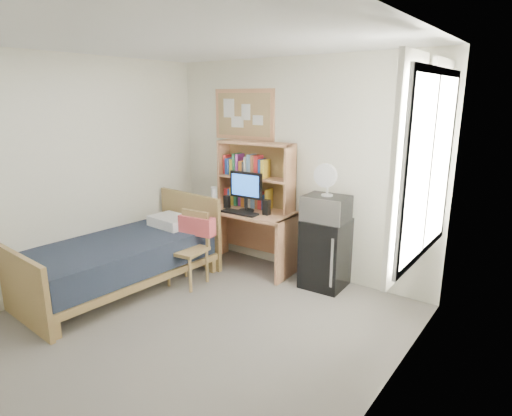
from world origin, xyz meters
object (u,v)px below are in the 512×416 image
Objects in this scene: speaker_left at (227,202)px; speaker_right at (267,207)px; monitor at (246,192)px; microwave at (326,208)px; desk at (249,239)px; bed at (121,265)px; desk_chair at (187,249)px; mini_fridge at (325,253)px; bulletin_board at (244,114)px; desk_fan at (328,181)px.

speaker_right is (0.60, 0.03, 0.01)m from speaker_left.
monitor is at bearing 180.00° from speaker_right.
monitor is 0.34m from speaker_left.
speaker_left is at bearing -178.03° from microwave.
speaker_right is 0.38× the size of microwave.
desk is 1.59m from bed.
desk_chair is 1.59m from mini_fridge.
bed is at bearing -131.80° from speaker_right.
bed is 1.70m from monitor.
speaker_left is at bearing -177.19° from mini_fridge.
mini_fridge reaches higher than desk.
speaker_left is 0.87× the size of speaker_right.
desk_chair is 1.08× the size of mini_fridge.
bed is at bearing -122.26° from desk.
microwave is (1.36, -0.26, -0.98)m from bulletin_board.
bulletin_board is 1.54m from desk_fan.
speaker_right reaches higher than mini_fridge.
desk_chair is 4.65× the size of speaker_right.
microwave is at bearing 4.09° from speaker_right.
bulletin_board reaches higher than desk_chair.
monitor is at bearing 62.61° from bed.
desk_fan is at bearing -0.32° from desk.
speaker_left is at bearing -168.69° from desk.
desk_chair is at bearing -87.25° from bulletin_board.
desk is at bearing -179.55° from mini_fridge.
desk_chair is 5.36× the size of speaker_left.
desk_fan is (0.75, 0.09, 0.39)m from speaker_right.
speaker_right is 0.76m from microwave.
desk_chair is at bearing 48.25° from bed.
microwave is at bearing 41.18° from bed.
microwave is at bearing -90.00° from mini_fridge.
bulletin_board is 2.91× the size of desk_fan.
monitor is at bearing -90.00° from desk.
speaker_right is (0.61, -0.35, -1.07)m from bulletin_board.
speaker_right is at bearing -174.72° from mini_fridge.
bulletin_board is at bearing 166.85° from mini_fridge.
microwave reaches higher than speaker_left.
microwave is at bearing -10.97° from bulletin_board.
speaker_left is (-0.05, 0.78, 0.41)m from desk_chair.
desk is at bearing 179.36° from microwave.
speaker_left is 1.36m from microwave.
mini_fridge is (1.36, -0.24, -1.52)m from bulletin_board.
monitor is (0.79, 1.32, 0.71)m from bed.
speaker_right is at bearing -176.22° from microwave.
desk_fan is (1.84, 1.43, 0.95)m from bed.
bulletin_board reaches higher than speaker_right.
desk is 6.55× the size of speaker_right.
bulletin_board is 1.28m from speaker_right.
desk_chair is (0.06, -1.16, -1.49)m from bulletin_board.
desk_chair is 0.77m from bed.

